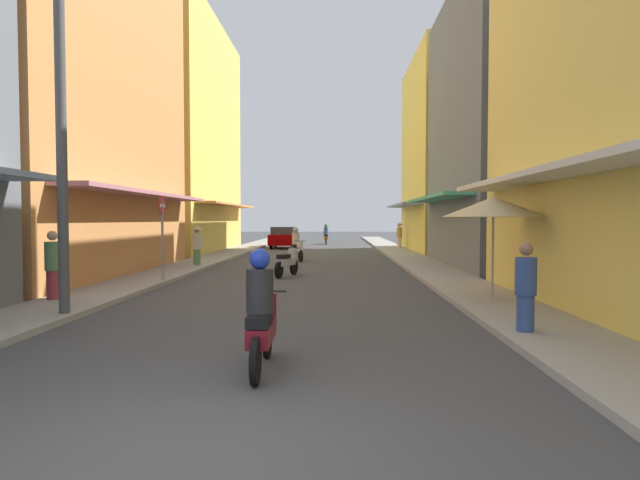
# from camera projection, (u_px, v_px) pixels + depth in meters

# --- Properties ---
(ground_plane) EXTENTS (115.04, 115.04, 0.00)m
(ground_plane) POSITION_uv_depth(u_px,v_px,m) (312.00, 258.00, 26.28)
(ground_plane) COLOR #424244
(sidewalk_left) EXTENTS (1.87, 60.29, 0.12)m
(sidewalk_left) POSITION_uv_depth(u_px,v_px,m) (217.00, 257.00, 26.43)
(sidewalk_left) COLOR #9E9991
(sidewalk_left) RESTS_ON ground
(sidewalk_right) EXTENTS (1.87, 60.29, 0.12)m
(sidewalk_right) POSITION_uv_depth(u_px,v_px,m) (409.00, 257.00, 26.13)
(sidewalk_right) COLOR #9E9991
(sidewalk_right) RESTS_ON ground
(building_left_mid) EXTENTS (7.05, 12.12, 14.94)m
(building_left_mid) POSITION_uv_depth(u_px,v_px,m) (44.00, 56.00, 17.87)
(building_left_mid) COLOR #D88C4C
(building_left_mid) RESTS_ON ground
(building_left_far) EXTENTS (7.05, 12.97, 13.54)m
(building_left_far) POSITION_uv_depth(u_px,v_px,m) (170.00, 138.00, 31.40)
(building_left_far) COLOR #EFD159
(building_left_far) RESTS_ON ground
(building_right_mid) EXTENTS (7.05, 9.52, 11.04)m
(building_right_mid) POSITION_uv_depth(u_px,v_px,m) (524.00, 130.00, 21.08)
(building_right_mid) COLOR slate
(building_right_mid) RESTS_ON ground
(building_right_far) EXTENTS (7.05, 9.90, 11.51)m
(building_right_far) POSITION_uv_depth(u_px,v_px,m) (462.00, 156.00, 31.57)
(building_right_far) COLOR #EFD159
(building_right_far) RESTS_ON ground
(motorbike_maroon) EXTENTS (0.55, 1.81, 1.58)m
(motorbike_maroon) POSITION_uv_depth(u_px,v_px,m) (262.00, 316.00, 6.75)
(motorbike_maroon) COLOR black
(motorbike_maroon) RESTS_ON ground
(motorbike_silver) EXTENTS (0.75, 1.74, 0.96)m
(motorbike_silver) POSITION_uv_depth(u_px,v_px,m) (287.00, 262.00, 17.97)
(motorbike_silver) COLOR black
(motorbike_silver) RESTS_ON ground
(motorbike_white) EXTENTS (0.78, 1.73, 1.58)m
(motorbike_white) POSITION_uv_depth(u_px,v_px,m) (297.00, 246.00, 24.65)
(motorbike_white) COLOR black
(motorbike_white) RESTS_ON ground
(motorbike_orange) EXTENTS (0.55, 1.81, 1.58)m
(motorbike_orange) POSITION_uv_depth(u_px,v_px,m) (326.00, 235.00, 41.37)
(motorbike_orange) COLOR black
(motorbike_orange) RESTS_ON ground
(parked_car) EXTENTS (1.77, 4.10, 1.45)m
(parked_car) POSITION_uv_depth(u_px,v_px,m) (284.00, 237.00, 35.79)
(parked_car) COLOR #8C0000
(parked_car) RESTS_ON ground
(pedestrian_midway) EXTENTS (0.34, 0.34, 1.68)m
(pedestrian_midway) POSITION_uv_depth(u_px,v_px,m) (53.00, 268.00, 12.03)
(pedestrian_midway) COLOR #99333F
(pedestrian_midway) RESTS_ON ground
(pedestrian_far) EXTENTS (0.34, 0.34, 1.57)m
(pedestrian_far) POSITION_uv_depth(u_px,v_px,m) (526.00, 291.00, 8.57)
(pedestrian_far) COLOR #334C8C
(pedestrian_far) RESTS_ON ground
(pedestrian_crossing) EXTENTS (0.44, 0.44, 1.69)m
(pedestrian_crossing) POSITION_uv_depth(u_px,v_px,m) (197.00, 244.00, 21.11)
(pedestrian_crossing) COLOR #598C59
(pedestrian_crossing) RESTS_ON ground
(pedestrian_foreground) EXTENTS (0.44, 0.44, 1.76)m
(pedestrian_foreground) POSITION_uv_depth(u_px,v_px,m) (399.00, 234.00, 33.74)
(pedestrian_foreground) COLOR beige
(pedestrian_foreground) RESTS_ON ground
(vendor_umbrella) EXTENTS (2.27, 2.27, 2.45)m
(vendor_umbrella) POSITION_uv_depth(u_px,v_px,m) (493.00, 207.00, 11.92)
(vendor_umbrella) COLOR #99999E
(vendor_umbrella) RESTS_ON ground
(utility_pole) EXTENTS (0.20, 1.20, 7.73)m
(utility_pole) POSITION_uv_depth(u_px,v_px,m) (61.00, 115.00, 10.12)
(utility_pole) COLOR #4C4C4F
(utility_pole) RESTS_ON ground
(street_sign_no_entry) EXTENTS (0.07, 0.60, 2.65)m
(street_sign_no_entry) POSITION_uv_depth(u_px,v_px,m) (162.00, 227.00, 15.71)
(street_sign_no_entry) COLOR gray
(street_sign_no_entry) RESTS_ON ground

